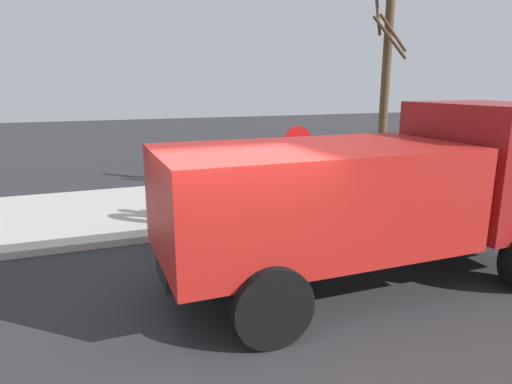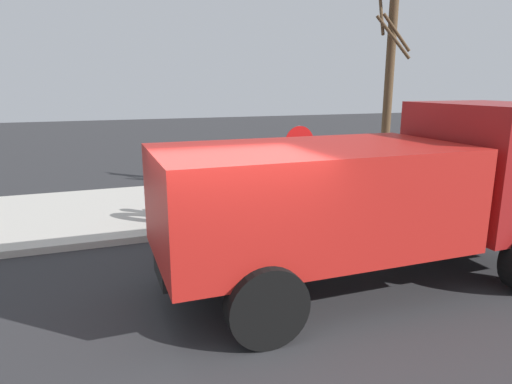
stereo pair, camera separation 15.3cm
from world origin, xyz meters
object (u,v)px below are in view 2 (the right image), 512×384
(dump_truck_red, at_px, (379,190))
(loose_tire, at_px, (178,200))
(bare_tree, at_px, (388,89))
(stop_sign, at_px, (299,153))
(fire_hydrant, at_px, (172,197))

(dump_truck_red, bearing_deg, loose_tire, 123.49)
(dump_truck_red, height_order, bare_tree, bare_tree)
(stop_sign, bearing_deg, dump_truck_red, -95.71)
(loose_tire, xyz_separation_m, stop_sign, (3.05, -0.07, 0.96))
(fire_hydrant, distance_m, dump_truck_red, 5.43)
(stop_sign, xyz_separation_m, bare_tree, (3.17, 0.89, 1.52))
(fire_hydrant, height_order, bare_tree, bare_tree)
(dump_truck_red, distance_m, bare_tree, 6.21)
(loose_tire, relative_size, stop_sign, 0.49)
(fire_hydrant, bearing_deg, stop_sign, -11.90)
(bare_tree, bearing_deg, stop_sign, -164.39)
(loose_tire, xyz_separation_m, bare_tree, (6.23, 0.81, 2.49))
(loose_tire, distance_m, bare_tree, 6.76)
(fire_hydrant, height_order, stop_sign, stop_sign)
(stop_sign, height_order, bare_tree, bare_tree)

